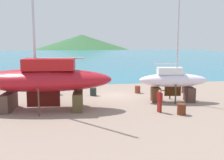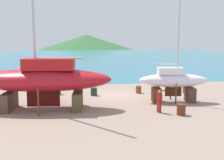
# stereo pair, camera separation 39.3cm
# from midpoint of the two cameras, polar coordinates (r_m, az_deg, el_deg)

# --- Properties ---
(ground_plane) EXTENTS (40.79, 40.79, 0.00)m
(ground_plane) POSITION_cam_midpoint_polar(r_m,az_deg,el_deg) (23.96, 2.57, -4.78)
(ground_plane) COLOR gray
(sea_water) EXTENTS (144.17, 119.65, 0.01)m
(sea_water) POSITION_cam_midpoint_polar(r_m,az_deg,el_deg) (93.17, -6.03, 4.92)
(sea_water) COLOR teal
(sea_water) RESTS_ON ground
(headland_hill) EXTENTS (123.99, 123.99, 19.48)m
(headland_hill) POSITION_cam_midpoint_polar(r_m,az_deg,el_deg) (210.21, -5.36, 6.79)
(headland_hill) COLOR #346238
(headland_hill) RESTS_ON ground
(sailboat_large_starboard) EXTENTS (6.23, 2.62, 9.19)m
(sailboat_large_starboard) POSITION_cam_midpoint_polar(r_m,az_deg,el_deg) (24.62, 13.14, -0.29)
(sailboat_large_starboard) COLOR #50352D
(sailboat_large_starboard) RESTS_ON ground
(sailboat_far_slipway) EXTENTS (11.06, 4.55, 15.51)m
(sailboat_far_slipway) POSITION_cam_midpoint_polar(r_m,az_deg,el_deg) (21.94, -13.66, 0.11)
(sailboat_far_slipway) COLOR brown
(sailboat_far_slipway) RESTS_ON ground
(worker) EXTENTS (0.35, 0.49, 1.72)m
(worker) POSITION_cam_midpoint_polar(r_m,az_deg,el_deg) (20.93, 10.38, -4.33)
(worker) COLOR maroon
(worker) RESTS_ON ground
(barrel_tipped_right) EXTENTS (0.87, 0.87, 0.78)m
(barrel_tipped_right) POSITION_cam_midpoint_polar(r_m,az_deg,el_deg) (27.03, -3.39, -2.43)
(barrel_tipped_right) COLOR #25312D
(barrel_tipped_right) RESTS_ON ground
(barrel_tipped_center) EXTENTS (0.78, 0.78, 0.81)m
(barrel_tipped_center) POSITION_cam_midpoint_polar(r_m,az_deg,el_deg) (20.71, 14.78, -5.99)
(barrel_tipped_center) COLOR #612C18
(barrel_tipped_center) RESTS_ON ground
(barrel_rust_mid) EXTENTS (0.73, 0.73, 0.75)m
(barrel_rust_mid) POSITION_cam_midpoint_polar(r_m,az_deg,el_deg) (28.35, 5.96, -1.99)
(barrel_rust_mid) COLOR brown
(barrel_rust_mid) RESTS_ON ground
(barrel_by_slipway) EXTENTS (0.77, 0.77, 0.87)m
(barrel_by_slipway) POSITION_cam_midpoint_polar(r_m,az_deg,el_deg) (29.21, 15.50, -1.84)
(barrel_by_slipway) COLOR brown
(barrel_by_slipway) RESTS_ON ground
(barrel_ochre) EXTENTS (0.70, 0.70, 0.86)m
(barrel_ochre) POSITION_cam_midpoint_polar(r_m,az_deg,el_deg) (28.05, -10.76, -2.09)
(barrel_ochre) COLOR olive
(barrel_ochre) RESTS_ON ground
(timber_short_skew) EXTENTS (2.61, 0.50, 0.12)m
(timber_short_skew) POSITION_cam_midpoint_polar(r_m,az_deg,el_deg) (29.93, 11.07, -2.17)
(timber_short_skew) COLOR brown
(timber_short_skew) RESTS_ON ground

